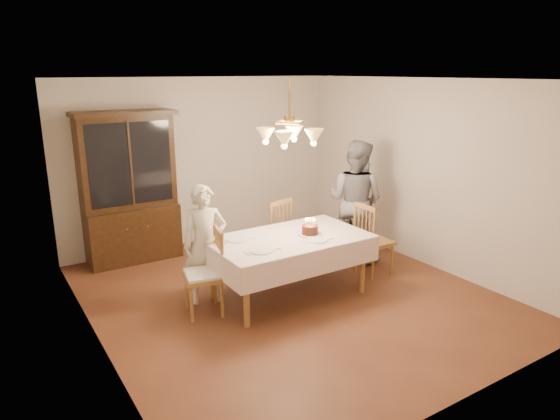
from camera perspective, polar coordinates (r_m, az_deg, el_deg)
ground at (r=6.29m, az=0.99°, el=-9.66°), size 5.00×5.00×0.00m
room_shell at (r=5.80m, az=1.06°, el=4.61°), size 5.00×5.00×5.00m
dining_table at (r=6.03m, az=1.02°, el=-3.79°), size 1.90×1.10×0.76m
china_hutch at (r=7.43m, az=-16.84°, el=2.16°), size 1.38×0.54×2.16m
chair_far_side at (r=7.01m, az=-0.87°, el=-3.04°), size 0.52×0.50×1.00m
chair_left_end at (r=5.74m, az=-8.70°, el=-7.46°), size 0.51×0.52×1.00m
chair_right_end at (r=6.88m, az=10.61°, el=-3.68°), size 0.42×0.44×1.00m
elderly_woman at (r=5.94m, az=-8.56°, el=-3.93°), size 0.59×0.46×1.44m
adult_in_grey at (r=7.29m, az=8.60°, el=1.07°), size 0.94×1.04×1.75m
birthday_cake at (r=6.08m, az=3.45°, el=-2.35°), size 0.30×0.30×0.20m
place_setting_near_left at (r=5.56m, az=-2.03°, el=-4.62°), size 0.42×0.27×0.02m
place_setting_near_right at (r=5.91m, az=4.34°, el=-3.42°), size 0.40×0.26×0.02m
place_setting_far_left at (r=5.94m, az=-4.84°, el=-3.33°), size 0.41×0.26×0.02m
chandelier at (r=5.73m, az=1.08°, el=8.49°), size 0.62×0.62×0.73m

